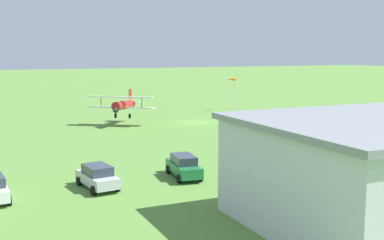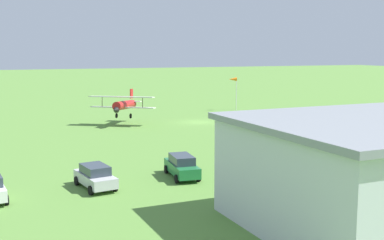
{
  "view_description": "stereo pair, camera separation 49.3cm",
  "coord_description": "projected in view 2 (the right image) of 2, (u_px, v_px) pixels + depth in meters",
  "views": [
    {
      "loc": [
        26.38,
        60.18,
        9.56
      ],
      "look_at": [
        6.13,
        12.5,
        2.26
      ],
      "focal_mm": 46.43,
      "sensor_mm": 36.0,
      "label": 1
    },
    {
      "loc": [
        25.93,
        60.37,
        9.56
      ],
      "look_at": [
        6.13,
        12.5,
        2.26
      ],
      "focal_mm": 46.43,
      "sensor_mm": 36.0,
      "label": 2
    }
  ],
  "objects": [
    {
      "name": "ground_plane",
      "position": [
        199.0,
        122.0,
        66.39
      ],
      "size": [
        400.0,
        400.0,
        0.0
      ],
      "primitive_type": "plane",
      "color": "#568438"
    },
    {
      "name": "biplane",
      "position": [
        124.0,
        104.0,
        64.02
      ],
      "size": [
        8.03,
        7.51,
        3.57
      ],
      "color": "#B21E1E"
    },
    {
      "name": "car_green",
      "position": [
        182.0,
        166.0,
        37.51
      ],
      "size": [
        2.2,
        4.62,
        1.71
      ],
      "color": "#1E6B38",
      "rests_on": "ground_plane"
    },
    {
      "name": "car_silver",
      "position": [
        95.0,
        176.0,
        34.54
      ],
      "size": [
        2.47,
        4.44,
        1.65
      ],
      "color": "#B7B7BC",
      "rests_on": "ground_plane"
    },
    {
      "name": "person_by_parked_cars",
      "position": [
        341.0,
        138.0,
        49.36
      ],
      "size": [
        0.42,
        0.42,
        1.72
      ],
      "color": "navy",
      "rests_on": "ground_plane"
    },
    {
      "name": "person_near_hangar_door",
      "position": [
        286.0,
        153.0,
        41.99
      ],
      "size": [
        0.48,
        0.48,
        1.77
      ],
      "color": "#B23333",
      "rests_on": "ground_plane"
    },
    {
      "name": "person_crossing_taxiway",
      "position": [
        233.0,
        159.0,
        40.24
      ],
      "size": [
        0.48,
        0.48,
        1.66
      ],
      "color": "beige",
      "rests_on": "ground_plane"
    },
    {
      "name": "person_beside_truck",
      "position": [
        308.0,
        145.0,
        45.92
      ],
      "size": [
        0.49,
        0.49,
        1.63
      ],
      "color": "navy",
      "rests_on": "ground_plane"
    },
    {
      "name": "windsock",
      "position": [
        233.0,
        81.0,
        79.24
      ],
      "size": [
        1.44,
        0.74,
        5.27
      ],
      "color": "silver",
      "rests_on": "ground_plane"
    }
  ]
}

